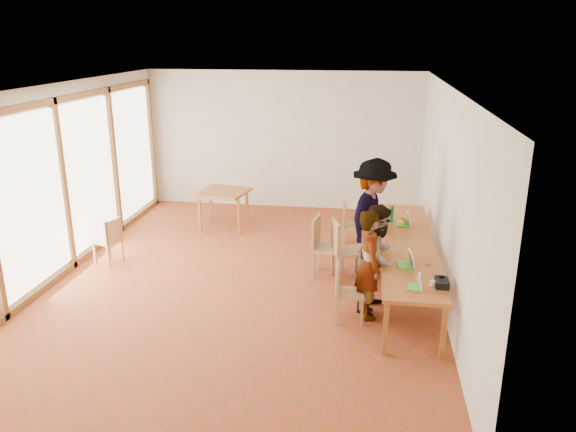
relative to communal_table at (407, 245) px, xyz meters
name	(u,v)px	position (x,y,z in m)	size (l,w,h in m)	color
ground	(246,278)	(-2.50, 0.03, -0.70)	(8.00, 8.00, 0.00)	#9E4026
wall_back	(284,141)	(-2.50, 4.03, 0.80)	(6.00, 0.10, 3.00)	beige
wall_front	(140,308)	(-2.50, -3.97, 0.80)	(6.00, 0.10, 3.00)	beige
wall_right	(446,195)	(0.50, 0.03, 0.80)	(0.10, 8.00, 3.00)	beige
window_wall	(62,180)	(-5.46, 0.03, 0.80)	(0.10, 8.00, 3.00)	white
ceiling	(241,85)	(-2.50, 0.03, 2.32)	(6.00, 8.00, 0.04)	white
communal_table	(407,245)	(0.00, 0.00, 0.00)	(0.80, 4.00, 0.75)	#B76828
side_table	(223,195)	(-3.47, 2.44, -0.03)	(0.90, 0.90, 0.75)	#B76828
chair_near	(343,286)	(-0.89, -1.12, -0.20)	(0.41, 0.41, 0.43)	tan
chair_mid	(342,244)	(-0.99, 0.21, -0.11)	(0.56, 0.56, 0.52)	tan
chair_far	(322,240)	(-1.31, 0.34, -0.11)	(0.51, 0.51, 0.52)	tan
chair_empty	(349,220)	(-0.94, 1.68, -0.19)	(0.39, 0.39, 0.44)	tan
chair_spare	(111,236)	(-4.87, 0.30, -0.21)	(0.48, 0.48, 0.42)	tan
person_near	(369,264)	(-0.56, -0.96, 0.06)	(0.56, 0.37, 1.53)	gray
person_mid	(378,258)	(-0.44, -0.72, 0.06)	(0.74, 0.58, 1.53)	gray
person_far	(373,219)	(-0.52, 0.45, 0.25)	(1.23, 0.71, 1.91)	gray
laptop_near	(417,285)	(0.02, -1.61, 0.10)	(0.21, 0.24, 0.18)	#49C931
laptop_mid	(408,262)	(-0.05, -0.90, 0.11)	(0.26, 0.29, 0.22)	#49C931
laptop_far	(406,222)	(0.01, 0.81, 0.11)	(0.24, 0.28, 0.23)	#49C931
yellow_mug	(403,222)	(-0.03, 0.83, 0.10)	(0.13, 0.13, 0.10)	gold
green_bottle	(392,214)	(-0.21, 0.94, 0.19)	(0.07, 0.07, 0.28)	#1C7F3D
clear_glass	(441,281)	(0.33, -1.43, 0.09)	(0.07, 0.07, 0.09)	silver
condiment_cup	(433,283)	(0.22, -1.49, 0.08)	(0.08, 0.08, 0.06)	white
pink_phone	(428,264)	(0.22, -0.82, 0.05)	(0.05, 0.10, 0.01)	#C93A6D
black_pouch	(442,283)	(0.33, -1.50, 0.09)	(0.16, 0.26, 0.09)	black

